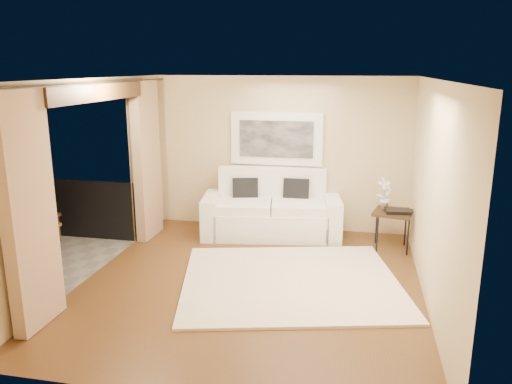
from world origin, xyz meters
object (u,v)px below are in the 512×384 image
(orchid, at_px, (385,193))
(bistro_table, at_px, (31,233))
(sofa, at_px, (272,212))
(ice_bucket, at_px, (26,218))
(side_table, at_px, (393,215))
(balcony_chair_far, at_px, (37,212))

(orchid, distance_m, bistro_table, 5.33)
(sofa, distance_m, orchid, 1.95)
(orchid, bearing_deg, bistro_table, -156.14)
(orchid, relative_size, ice_bucket, 2.51)
(side_table, distance_m, ice_bucket, 5.48)
(side_table, xyz_separation_m, orchid, (-0.13, 0.15, 0.31))
(sofa, relative_size, ice_bucket, 12.31)
(bistro_table, xyz_separation_m, balcony_chair_far, (-0.58, 0.97, -0.01))
(sofa, distance_m, ice_bucket, 3.89)
(bistro_table, bearing_deg, side_table, 21.83)
(side_table, bearing_deg, balcony_chair_far, -169.48)
(balcony_chair_far, bearing_deg, orchid, -169.13)
(ice_bucket, bearing_deg, orchid, 22.34)
(side_table, distance_m, balcony_chair_far, 5.68)
(ice_bucket, bearing_deg, side_table, 20.36)
(orchid, height_order, balcony_chair_far, orchid)
(sofa, relative_size, bistro_table, 3.61)
(orchid, height_order, ice_bucket, orchid)
(sofa, bearing_deg, bistro_table, -149.98)
(balcony_chair_far, height_order, ice_bucket, balcony_chair_far)
(bistro_table, bearing_deg, orchid, 23.86)
(sofa, height_order, side_table, sofa)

